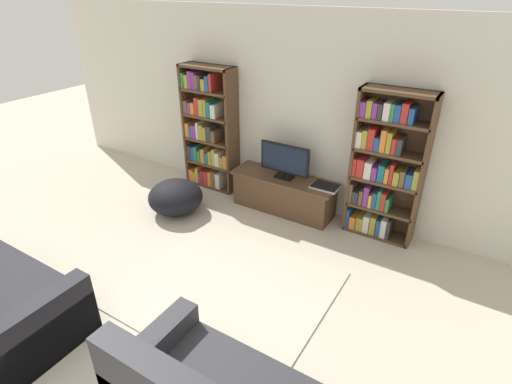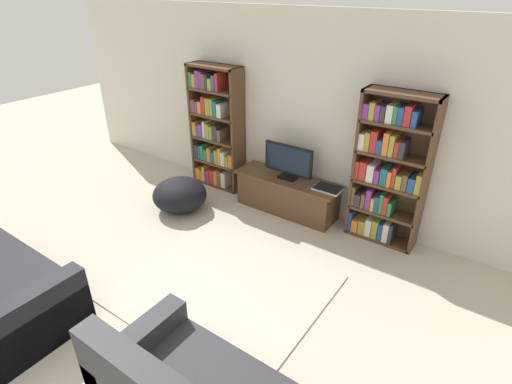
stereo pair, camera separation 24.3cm
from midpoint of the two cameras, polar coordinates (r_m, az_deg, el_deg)
The scene contains 8 objects.
wall_back at distance 5.29m, azimuth 9.13°, elevation 10.54°, with size 8.80×0.06×2.60m.
bookshelf_left at distance 6.03m, azimuth -4.58°, elevation 8.79°, with size 0.83×0.30×1.83m.
bookshelf_right at distance 4.91m, azimuth 19.64°, elevation 2.75°, with size 0.83×0.30×1.83m.
tv_stand at distance 5.51m, azimuth 5.74°, elevation -0.35°, with size 1.48×0.46×0.50m.
television at distance 5.28m, azimuth 5.95°, elevation 4.39°, with size 0.70×0.16×0.47m.
laptop at distance 5.17m, azimuth 11.58°, elevation 0.49°, with size 0.35×0.26×0.03m.
area_rug at distance 4.30m, azimuth -2.88°, elevation -13.54°, with size 1.98×1.81×0.02m.
beanbag_ottoman at distance 5.61m, azimuth -9.62°, elevation -0.39°, with size 0.74×0.74×0.45m, color black.
Camera 2 is at (2.29, -0.26, 2.86)m, focal length 28.00 mm.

